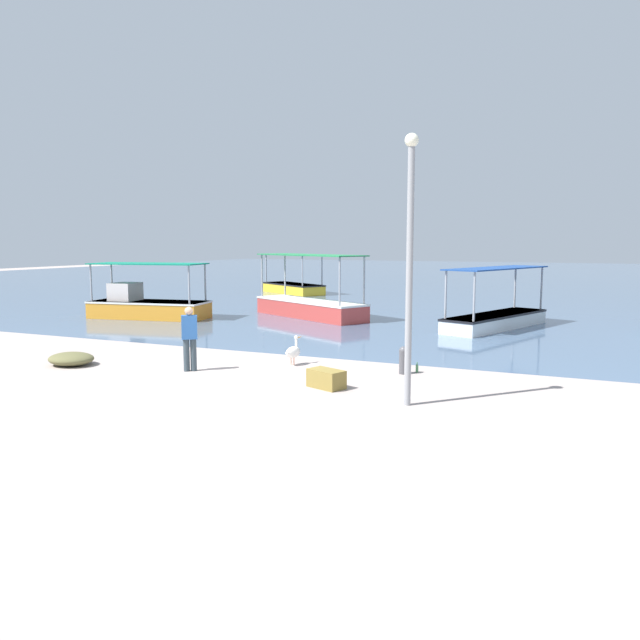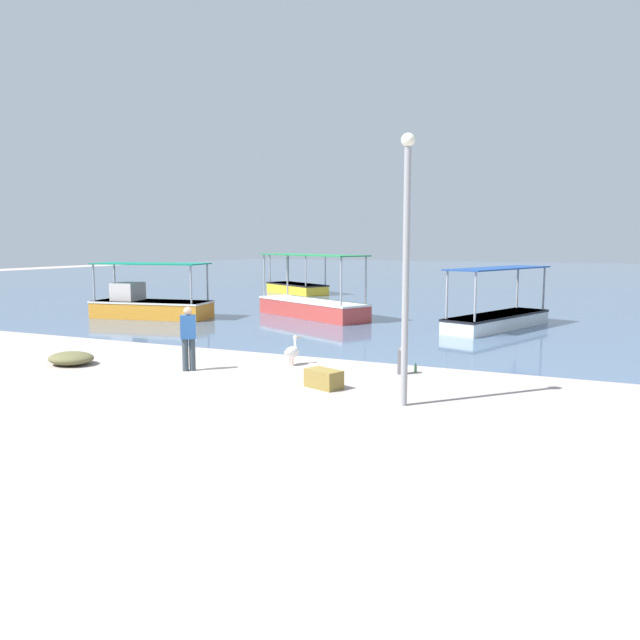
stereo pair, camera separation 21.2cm
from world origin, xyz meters
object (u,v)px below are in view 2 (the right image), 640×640
at_px(cargo_crate, 324,379).
at_px(glass_bottle, 416,368).
at_px(fishing_boat_near_right, 498,316).
at_px(fishing_boat_center, 312,305).
at_px(mooring_bollard, 402,359).
at_px(fisherman_standing, 188,337).
at_px(lamp_post, 406,255).
at_px(pelican, 292,351).
at_px(net_pile, 71,358).
at_px(fishing_boat_far_right, 149,304).
at_px(fishing_boat_outer, 297,286).

height_order(cargo_crate, glass_bottle, cargo_crate).
height_order(fishing_boat_near_right, glass_bottle, fishing_boat_near_right).
height_order(fishing_boat_center, cargo_crate, fishing_boat_center).
xyz_separation_m(mooring_bollard, fisherman_standing, (-5.21, -1.91, 0.52)).
relative_size(lamp_post, fisherman_standing, 3.25).
xyz_separation_m(fishing_boat_near_right, glass_bottle, (-0.64, -9.31, -0.37)).
xyz_separation_m(cargo_crate, glass_bottle, (1.48, 2.53, -0.11)).
xyz_separation_m(fishing_boat_near_right, mooring_bollard, (-0.92, -9.63, -0.09)).
bearing_deg(pelican, lamp_post, -35.13).
xyz_separation_m(pelican, mooring_bollard, (3.09, 0.11, 0.01)).
bearing_deg(cargo_crate, fishing_boat_near_right, 79.86).
height_order(fishing_boat_center, fishing_boat_near_right, fishing_boat_center).
distance_m(fishing_boat_center, pelican, 10.88).
distance_m(fishing_boat_center, net_pile, 12.62).
bearing_deg(fishing_boat_far_right, lamp_post, -33.57).
relative_size(fishing_boat_near_right, cargo_crate, 7.05).
bearing_deg(fishing_boat_center, cargo_crate, -63.67).
relative_size(fishing_boat_far_right, lamp_post, 0.99).
xyz_separation_m(fishing_boat_near_right, fisherman_standing, (-6.12, -11.54, 0.43)).
relative_size(fishing_boat_center, fishing_boat_far_right, 1.15).
relative_size(fisherman_standing, cargo_crate, 1.97).
distance_m(fishing_boat_center, lamp_post, 15.47).
bearing_deg(fishing_boat_center, fishing_boat_near_right, -2.28).
bearing_deg(fishing_boat_near_right, lamp_post, -89.90).
xyz_separation_m(fishing_boat_outer, lamp_post, (14.56, -24.19, 2.59)).
bearing_deg(lamp_post, cargo_crate, 161.05).
distance_m(fishing_boat_far_right, lamp_post, 17.75).
relative_size(fishing_boat_outer, fishing_boat_near_right, 0.86).
relative_size(fishing_boat_outer, fisherman_standing, 3.10).
bearing_deg(cargo_crate, mooring_bollard, 61.42).
bearing_deg(cargo_crate, fishing_boat_center, 116.33).
xyz_separation_m(fishing_boat_center, fishing_boat_far_right, (-6.48, -3.18, 0.04)).
height_order(lamp_post, mooring_bollard, lamp_post).
xyz_separation_m(lamp_post, cargo_crate, (-2.14, 0.73, -2.89)).
height_order(pelican, glass_bottle, pelican).
bearing_deg(fishing_boat_outer, fisherman_standing, -70.04).
xyz_separation_m(mooring_bollard, glass_bottle, (0.27, 0.32, -0.28)).
distance_m(fishing_boat_far_right, mooring_bollard, 15.29).
height_order(fishing_boat_near_right, pelican, fishing_boat_near_right).
relative_size(fishing_boat_center, net_pile, 4.89).
height_order(pelican, lamp_post, lamp_post).
bearing_deg(pelican, fishing_boat_outer, 116.24).
relative_size(mooring_bollard, cargo_crate, 0.83).
distance_m(fishing_boat_far_right, net_pile, 10.64).
bearing_deg(glass_bottle, pelican, -172.77).
bearing_deg(cargo_crate, fishing_boat_far_right, 144.30).
distance_m(fishing_boat_outer, glass_bottle, 25.12).
bearing_deg(lamp_post, fishing_boat_outer, 121.04).
xyz_separation_m(pelican, glass_bottle, (3.37, 0.43, -0.27)).
height_order(fishing_boat_outer, pelican, fishing_boat_outer).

